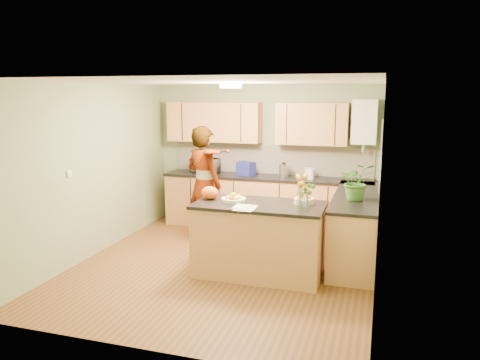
# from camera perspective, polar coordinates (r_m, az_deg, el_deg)

# --- Properties ---
(floor) EXTENTS (4.50, 4.50, 0.00)m
(floor) POSITION_cam_1_polar(r_m,az_deg,el_deg) (6.59, -1.87, -10.43)
(floor) COLOR brown
(floor) RESTS_ON ground
(ceiling) EXTENTS (4.00, 4.50, 0.02)m
(ceiling) POSITION_cam_1_polar(r_m,az_deg,el_deg) (6.15, -2.01, 11.86)
(ceiling) COLOR white
(ceiling) RESTS_ON wall_back
(wall_back) EXTENTS (4.00, 0.02, 2.50)m
(wall_back) POSITION_cam_1_polar(r_m,az_deg,el_deg) (8.39, 3.07, 2.94)
(wall_back) COLOR gray
(wall_back) RESTS_ON floor
(wall_front) EXTENTS (4.00, 0.02, 2.50)m
(wall_front) POSITION_cam_1_polar(r_m,az_deg,el_deg) (4.24, -11.91, -4.85)
(wall_front) COLOR gray
(wall_front) RESTS_ON floor
(wall_left) EXTENTS (0.02, 4.50, 2.50)m
(wall_left) POSITION_cam_1_polar(r_m,az_deg,el_deg) (7.15, -17.28, 1.15)
(wall_left) COLOR gray
(wall_left) RESTS_ON floor
(wall_right) EXTENTS (0.02, 4.50, 2.50)m
(wall_right) POSITION_cam_1_polar(r_m,az_deg,el_deg) (5.92, 16.69, -0.70)
(wall_right) COLOR gray
(wall_right) RESTS_ON floor
(back_counter) EXTENTS (3.64, 0.62, 0.94)m
(back_counter) POSITION_cam_1_polar(r_m,az_deg,el_deg) (8.22, 3.19, -2.75)
(back_counter) COLOR #BA7C4A
(back_counter) RESTS_ON floor
(right_counter) EXTENTS (0.62, 2.24, 0.94)m
(right_counter) POSITION_cam_1_polar(r_m,az_deg,el_deg) (6.94, 13.94, -5.57)
(right_counter) COLOR #BA7C4A
(right_counter) RESTS_ON floor
(splashback) EXTENTS (3.60, 0.02, 0.52)m
(splashback) POSITION_cam_1_polar(r_m,az_deg,el_deg) (8.35, 3.71, 2.55)
(splashback) COLOR white
(splashback) RESTS_ON back_counter
(upper_cabinets) EXTENTS (3.20, 0.34, 0.70)m
(upper_cabinets) POSITION_cam_1_polar(r_m,az_deg,el_deg) (8.21, 1.62, 6.99)
(upper_cabinets) COLOR #BA7C4A
(upper_cabinets) RESTS_ON wall_back
(boiler) EXTENTS (0.40, 0.30, 0.86)m
(boiler) POSITION_cam_1_polar(r_m,az_deg,el_deg) (7.93, 14.93, 6.85)
(boiler) COLOR white
(boiler) RESTS_ON wall_back
(window_right) EXTENTS (0.01, 1.30, 1.05)m
(window_right) POSITION_cam_1_polar(r_m,az_deg,el_deg) (6.47, 16.82, 2.91)
(window_right) COLOR white
(window_right) RESTS_ON wall_right
(light_switch) EXTENTS (0.02, 0.09, 0.09)m
(light_switch) POSITION_cam_1_polar(r_m,az_deg,el_deg) (6.65, -20.09, 0.74)
(light_switch) COLOR white
(light_switch) RESTS_ON wall_left
(ceiling_lamp) EXTENTS (0.30, 0.30, 0.07)m
(ceiling_lamp) POSITION_cam_1_polar(r_m,az_deg,el_deg) (6.44, -1.12, 11.46)
(ceiling_lamp) COLOR #FFEABF
(ceiling_lamp) RESTS_ON ceiling
(peninsula_island) EXTENTS (1.67, 0.86, 0.96)m
(peninsula_island) POSITION_cam_1_polar(r_m,az_deg,el_deg) (6.16, 2.35, -7.21)
(peninsula_island) COLOR #BA7C4A
(peninsula_island) RESTS_ON floor
(fruit_dish) EXTENTS (0.32, 0.32, 0.11)m
(fruit_dish) POSITION_cam_1_polar(r_m,az_deg,el_deg) (6.12, -0.79, -2.23)
(fruit_dish) COLOR beige
(fruit_dish) RESTS_ON peninsula_island
(orange_bowl) EXTENTS (0.25, 0.25, 0.15)m
(orange_bowl) POSITION_cam_1_polar(r_m,az_deg,el_deg) (6.05, 7.80, -2.31)
(orange_bowl) COLOR beige
(orange_bowl) RESTS_ON peninsula_island
(flower_vase) EXTENTS (0.26, 0.26, 0.48)m
(flower_vase) POSITION_cam_1_polar(r_m,az_deg,el_deg) (5.67, 7.82, -0.56)
(flower_vase) COLOR silver
(flower_vase) RESTS_ON peninsula_island
(orange_bag) EXTENTS (0.23, 0.20, 0.17)m
(orange_bag) POSITION_cam_1_polar(r_m,az_deg,el_deg) (6.27, -3.70, -1.56)
(orange_bag) COLOR #FF6215
(orange_bag) RESTS_ON peninsula_island
(papers) EXTENTS (0.24, 0.33, 0.01)m
(papers) POSITION_cam_1_polar(r_m,az_deg,el_deg) (5.77, 0.67, -3.42)
(papers) COLOR silver
(papers) RESTS_ON peninsula_island
(violinist) EXTENTS (0.80, 0.69, 1.86)m
(violinist) POSITION_cam_1_polar(r_m,az_deg,el_deg) (7.42, -4.42, -0.57)
(violinist) COLOR #DB9E86
(violinist) RESTS_ON floor
(violin) EXTENTS (0.65, 0.56, 0.16)m
(violin) POSITION_cam_1_polar(r_m,az_deg,el_deg) (7.06, -3.63, 3.46)
(violin) COLOR #531905
(violin) RESTS_ON violinist
(microwave) EXTENTS (0.56, 0.48, 0.26)m
(microwave) POSITION_cam_1_polar(r_m,az_deg,el_deg) (8.47, -4.29, 1.78)
(microwave) COLOR white
(microwave) RESTS_ON back_counter
(blue_box) EXTENTS (0.34, 0.29, 0.23)m
(blue_box) POSITION_cam_1_polar(r_m,az_deg,el_deg) (8.21, 0.73, 1.41)
(blue_box) COLOR navy
(blue_box) RESTS_ON back_counter
(kettle) EXTENTS (0.16, 0.16, 0.30)m
(kettle) POSITION_cam_1_polar(r_m,az_deg,el_deg) (8.07, 5.34, 1.25)
(kettle) COLOR #B9B9BE
(kettle) RESTS_ON back_counter
(jar_cream) EXTENTS (0.13, 0.13, 0.18)m
(jar_cream) POSITION_cam_1_polar(r_m,az_deg,el_deg) (8.02, 8.32, 0.89)
(jar_cream) COLOR beige
(jar_cream) RESTS_ON back_counter
(jar_white) EXTENTS (0.14, 0.14, 0.18)m
(jar_white) POSITION_cam_1_polar(r_m,az_deg,el_deg) (7.90, 8.63, 0.73)
(jar_white) COLOR white
(jar_white) RESTS_ON back_counter
(potted_plant) EXTENTS (0.54, 0.49, 0.51)m
(potted_plant) POSITION_cam_1_polar(r_m,az_deg,el_deg) (6.45, 14.06, -0.18)
(potted_plant) COLOR #396E24
(potted_plant) RESTS_ON right_counter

